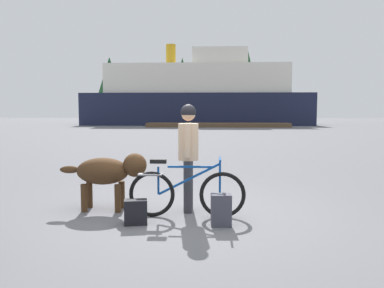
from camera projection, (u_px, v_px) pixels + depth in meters
ground_plane at (185, 215)px, 5.95m from camera, size 160.00×160.00×0.00m
bicycle at (186, 192)px, 5.80m from camera, size 1.75×0.44×0.90m
person_cyclist at (188, 147)px, 6.12m from camera, size 0.32×0.53×1.70m
dog at (109, 172)px, 6.21m from camera, size 1.41×0.51×0.92m
backpack at (221, 210)px, 5.39m from camera, size 0.29×0.22×0.45m
handbag_pannier at (136, 212)px, 5.45m from camera, size 0.35×0.24×0.35m
dock_pier at (218, 125)px, 37.82m from camera, size 13.86×2.34×0.40m
ferry_boat at (198, 96)px, 44.32m from camera, size 25.15×7.43×9.09m
pine_tree_far_left at (110, 78)px, 58.37m from camera, size 3.93×3.93×9.65m
pine_tree_center at (182, 83)px, 60.29m from camera, size 4.32×4.32×9.77m
pine_tree_far_right at (248, 76)px, 60.23m from camera, size 3.56×3.56×10.70m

